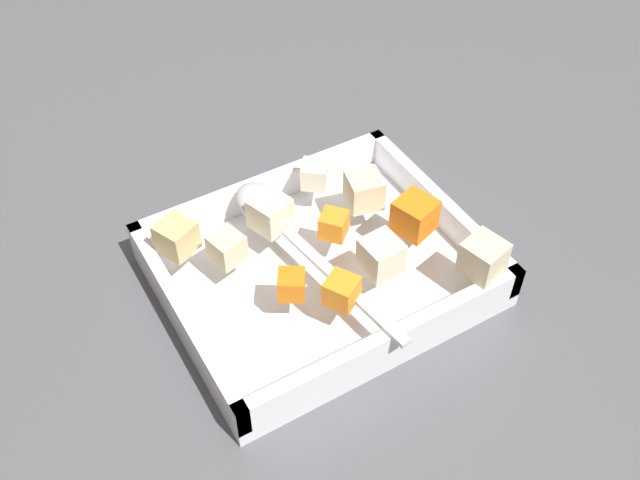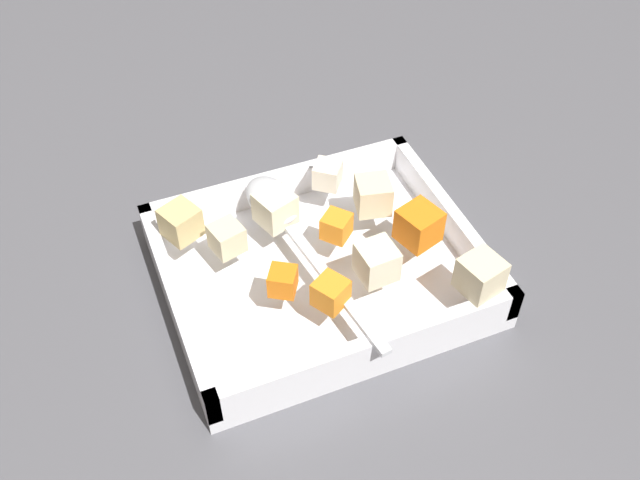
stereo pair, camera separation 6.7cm
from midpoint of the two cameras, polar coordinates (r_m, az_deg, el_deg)
The scene contains 14 objects.
ground_plane at distance 0.71m, azimuth 1.21°, elevation -3.22°, with size 4.00×4.00×0.00m, color #4C4C51.
baking_dish at distance 0.70m, azimuth 2.73°, elevation -2.59°, with size 0.29×0.24×0.05m.
carrot_chunk_corner_se at distance 0.62m, azimuth 4.18°, elevation -4.21°, with size 0.03×0.03×0.03m, color orange.
carrot_chunk_near_spoon at distance 0.63m, azimuth 0.10°, elevation -3.37°, with size 0.02×0.02×0.02m, color orange.
carrot_chunk_corner_sw at distance 0.68m, azimuth 10.48°, elevation 0.97°, with size 0.03×0.03×0.03m, color orange.
carrot_chunk_corner_ne at distance 0.68m, azimuth 3.98°, elevation 1.12°, with size 0.02×0.02×0.02m, color orange.
potato_chunk_front_center at distance 0.65m, azimuth 15.26°, elevation -2.81°, with size 0.03×0.03×0.03m, color beige.
potato_chunk_under_handle at distance 0.69m, azimuth -0.73°, elevation 2.35°, with size 0.03×0.03×0.03m, color beige.
potato_chunk_heap_side at distance 0.65m, azimuth 7.39°, elevation -1.85°, with size 0.03×0.03×0.03m, color beige.
potato_chunk_back_center at distance 0.67m, azimuth -4.42°, elevation 0.01°, with size 0.03×0.03×0.03m, color beige.
potato_chunk_far_right at distance 0.71m, azimuth 6.86°, elevation 3.36°, with size 0.03×0.03×0.03m, color beige.
potato_chunk_mid_left at distance 0.68m, azimuth -8.04°, elevation 1.23°, with size 0.03×0.03×0.03m, color tan.
parsnip_chunk_near_right at distance 0.73m, azimuth 3.21°, elevation 4.97°, with size 0.03×0.03×0.03m, color silver.
serving_spoon at distance 0.70m, azimuth -0.49°, elevation 2.28°, with size 0.06×0.24×0.02m.
Camera 2 is at (0.16, 0.44, 0.54)m, focal length 41.18 mm.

